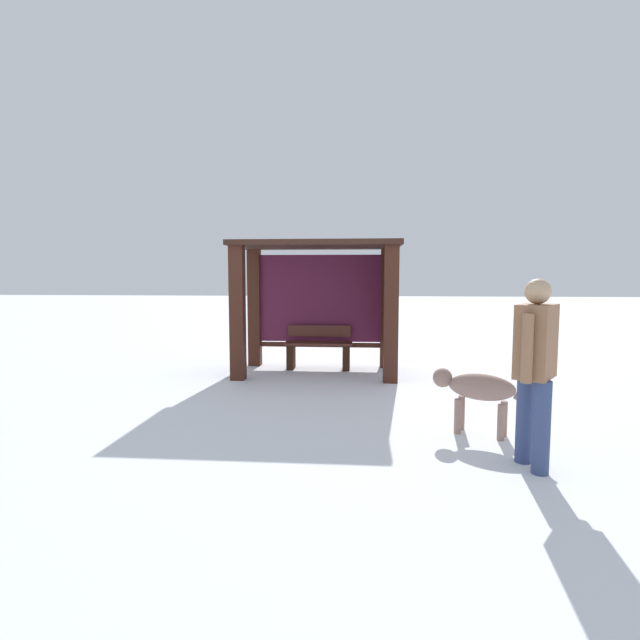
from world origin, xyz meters
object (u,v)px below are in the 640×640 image
(person_walking, at_px, (535,360))
(dog, at_px, (476,389))
(bench_left_inside, at_px, (319,349))
(bus_shelter, at_px, (323,287))

(person_walking, distance_m, dog, 1.03)
(bench_left_inside, xyz_separation_m, person_walking, (2.20, -4.28, 0.58))
(bus_shelter, bearing_deg, dog, -60.34)
(bench_left_inside, distance_m, person_walking, 4.84)
(bus_shelter, xyz_separation_m, dog, (1.83, -3.22, -0.98))
(bus_shelter, height_order, bench_left_inside, bus_shelter)
(bench_left_inside, distance_m, dog, 3.90)
(person_walking, bearing_deg, dog, 107.16)
(bench_left_inside, bearing_deg, bus_shelter, -63.05)
(bus_shelter, relative_size, dog, 2.97)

